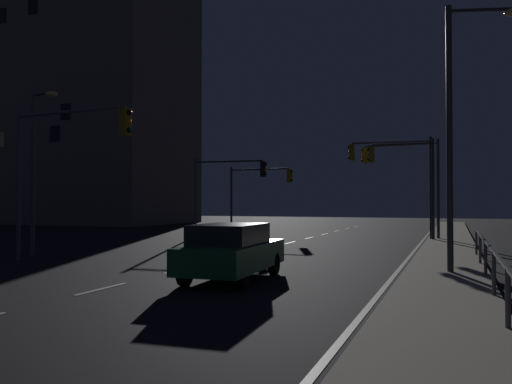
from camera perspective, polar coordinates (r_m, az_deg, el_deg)
The scene contains 15 objects.
ground_plane at distance 21.11m, azimuth -2.28°, elevation -7.04°, with size 112.00×112.00×0.00m, color black.
sidewalk_right at distance 19.43m, azimuth 20.22°, elevation -7.28°, with size 2.37×77.00×0.14m, color #9E937F.
lane_markings_center at distance 24.35m, azimuth 0.98°, elevation -6.24°, with size 0.14×50.00×0.01m.
lane_edge_line at distance 24.46m, azimuth 16.97°, elevation -6.17°, with size 0.14×53.00×0.01m.
car at distance 14.64m, azimuth -2.66°, elevation -6.43°, with size 2.04×4.49×1.57m.
traffic_light_far_right at distance 30.71m, azimuth 14.93°, elevation 2.68°, with size 4.67×0.70×5.72m.
traffic_light_far_center at distance 32.74m, azimuth -3.16°, elevation 1.31°, with size 4.82×0.59×5.00m.
traffic_light_far_left at distance 30.44m, azimuth 15.94°, elevation 2.41°, with size 3.66×0.35×5.56m.
traffic_light_overhead_east at distance 20.07m, azimuth -20.25°, elevation 4.36°, with size 5.29×0.53×5.69m.
traffic_light_mid_right at distance 31.60m, azimuth 15.89°, elevation 2.47°, with size 4.49×0.64×5.65m.
traffic_light_mid_left at distance 38.13m, azimuth 0.32°, elevation 0.82°, with size 5.02×0.64×4.84m.
street_lamp_across_street at distance 16.65m, azimuth 21.54°, elevation 8.18°, with size 2.18×0.77×7.86m.
street_lamp_mid_block at distance 23.13m, azimuth -22.91°, elevation 3.61°, with size 1.60×0.61×6.73m.
barrier_fence at distance 11.05m, azimuth 25.13°, elevation -7.72°, with size 0.09×22.37×0.98m.
building_distant at distance 60.51m, azimuth -19.09°, elevation 11.10°, with size 23.46×13.43×29.88m.
Camera 1 is at (8.25, -1.81, 2.17)m, focal length 36.52 mm.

